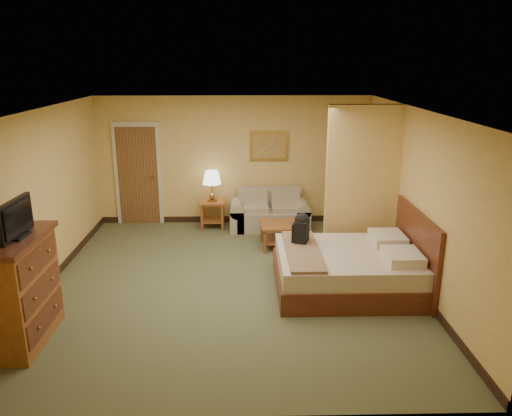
{
  "coord_description": "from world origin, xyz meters",
  "views": [
    {
      "loc": [
        0.21,
        -6.99,
        3.27
      ],
      "look_at": [
        0.39,
        0.6,
        1.01
      ],
      "focal_mm": 35.0,
      "sensor_mm": 36.0,
      "label": 1
    }
  ],
  "objects_px": {
    "dresser": "(17,290)",
    "bed": "(354,268)",
    "loveseat": "(270,216)",
    "coffee_table": "(280,230)"
  },
  "relations": [
    {
      "from": "dresser",
      "to": "bed",
      "type": "xyz_separation_m",
      "value": [
        4.29,
        1.34,
        -0.35
      ]
    },
    {
      "from": "loveseat",
      "to": "bed",
      "type": "distance_m",
      "value": 3.02
    },
    {
      "from": "coffee_table",
      "to": "bed",
      "type": "bearing_deg",
      "value": -60.98
    },
    {
      "from": "dresser",
      "to": "bed",
      "type": "relative_size",
      "value": 0.62
    },
    {
      "from": "bed",
      "to": "loveseat",
      "type": "bearing_deg",
      "value": 111.36
    },
    {
      "from": "loveseat",
      "to": "dresser",
      "type": "bearing_deg",
      "value": -127.56
    },
    {
      "from": "loveseat",
      "to": "bed",
      "type": "height_order",
      "value": "bed"
    },
    {
      "from": "coffee_table",
      "to": "dresser",
      "type": "xyz_separation_m",
      "value": [
        -3.32,
        -3.09,
        0.35
      ]
    },
    {
      "from": "coffee_table",
      "to": "bed",
      "type": "distance_m",
      "value": 2.0
    },
    {
      "from": "dresser",
      "to": "bed",
      "type": "distance_m",
      "value": 4.51
    }
  ]
}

